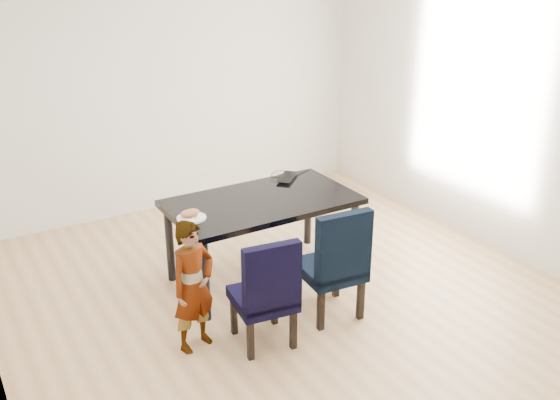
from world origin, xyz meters
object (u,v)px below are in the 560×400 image
chair_right (330,260)px  laptop (282,177)px  child (193,286)px  dining_table (262,239)px  plate (191,218)px  chair_left (263,289)px

chair_right → laptop: chair_right is taller
chair_right → child: child is taller
chair_right → laptop: 1.19m
dining_table → laptop: 0.67m
plate → laptop: bearing=20.7°
dining_table → laptop: size_ratio=4.95×
chair_left → plate: bearing=111.7°
child → laptop: bearing=20.1°
child → laptop: size_ratio=3.11×
plate → laptop: laptop is taller
dining_table → laptop: bearing=40.2°
dining_table → chair_right: size_ratio=1.69×
chair_left → child: bearing=163.5°
child → laptop: 1.70m
chair_left → laptop: bearing=60.8°
chair_left → child: 0.50m
chair_right → plate: bearing=145.1°
laptop → chair_right: bearing=34.7°
chair_right → plate: chair_right is taller
plate → laptop: size_ratio=0.73×
laptop → child: bearing=-6.5°
chair_right → plate: (-0.85, 0.72, 0.28)m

